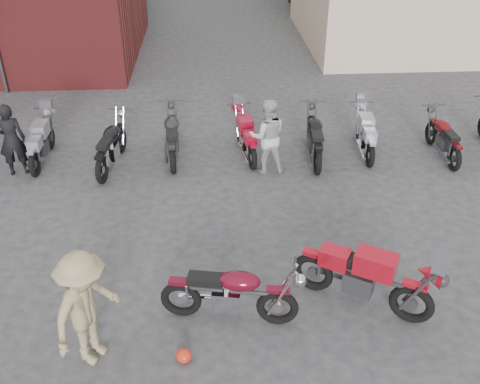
{
  "coord_description": "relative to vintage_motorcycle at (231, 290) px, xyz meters",
  "views": [
    {
      "loc": [
        -0.41,
        -6.35,
        6.1
      ],
      "look_at": [
        0.11,
        2.09,
        0.9
      ],
      "focal_mm": 40.0,
      "sensor_mm": 36.0,
      "label": 1
    }
  ],
  "objects": [
    {
      "name": "person_light",
      "position": [
        1.04,
        4.73,
        0.28
      ],
      "size": [
        0.86,
        0.67,
        1.75
      ],
      "primitive_type": "imported",
      "rotation": [
        0.0,
        0.0,
        3.15
      ],
      "color": "#ADACA8",
      "rests_on": "ground"
    },
    {
      "name": "row_bike_3",
      "position": [
        -1.15,
        5.55,
        0.01
      ],
      "size": [
        0.79,
        2.14,
        1.23
      ],
      "primitive_type": null,
      "rotation": [
        0.0,
        0.0,
        1.62
      ],
      "color": "black",
      "rests_on": "ground"
    },
    {
      "name": "row_bike_5",
      "position": [
        2.24,
        5.3,
        0.01
      ],
      "size": [
        0.85,
        2.14,
        1.22
      ],
      "primitive_type": null,
      "rotation": [
        0.0,
        0.0,
        1.5
      ],
      "color": "black",
      "rests_on": "ground"
    },
    {
      "name": "ground",
      "position": [
        0.16,
        0.25,
        -0.6
      ],
      "size": [
        90.0,
        90.0,
        0.0
      ],
      "primitive_type": "plane",
      "color": "#2F2E31"
    },
    {
      "name": "row_bike_7",
      "position": [
        5.35,
        5.2,
        -0.05
      ],
      "size": [
        0.67,
        1.91,
        1.1
      ],
      "primitive_type": null,
      "rotation": [
        0.0,
        0.0,
        1.59
      ],
      "color": "#5B0B0F",
      "rests_on": "ground"
    },
    {
      "name": "person_tan",
      "position": [
        -2.01,
        -0.62,
        0.32
      ],
      "size": [
        1.2,
        1.38,
        1.85
      ],
      "primitive_type": "imported",
      "rotation": [
        0.0,
        0.0,
        1.04
      ],
      "color": "#9A895F",
      "rests_on": "ground"
    },
    {
      "name": "person_dark",
      "position": [
        -4.69,
        4.95,
        0.25
      ],
      "size": [
        0.71,
        0.56,
        1.7
      ],
      "primitive_type": "imported",
      "rotation": [
        0.0,
        0.0,
        3.41
      ],
      "color": "black",
      "rests_on": "ground"
    },
    {
      "name": "row_bike_6",
      "position": [
        3.53,
        5.49,
        -0.04
      ],
      "size": [
        0.79,
        1.96,
        1.11
      ],
      "primitive_type": null,
      "rotation": [
        0.0,
        0.0,
        1.49
      ],
      "color": "#989CA6",
      "rests_on": "ground"
    },
    {
      "name": "row_bike_1",
      "position": [
        -4.24,
        5.53,
        -0.04
      ],
      "size": [
        0.64,
        1.93,
        1.12
      ],
      "primitive_type": null,
      "rotation": [
        0.0,
        0.0,
        1.57
      ],
      "color": "gray",
      "rests_on": "ground"
    },
    {
      "name": "sportbike",
      "position": [
        2.11,
        0.19,
        0.04
      ],
      "size": [
        2.28,
        1.77,
        1.29
      ],
      "primitive_type": null,
      "rotation": [
        0.0,
        0.0,
        -0.54
      ],
      "color": "#A70D1C",
      "rests_on": "ground"
    },
    {
      "name": "vintage_motorcycle",
      "position": [
        0.0,
        0.0,
        0.0
      ],
      "size": [
        2.16,
        1.04,
        1.2
      ],
      "primitive_type": null,
      "rotation": [
        0.0,
        0.0,
        -0.18
      ],
      "color": "#590B1A",
      "rests_on": "ground"
    },
    {
      "name": "row_bike_4",
      "position": [
        0.61,
        5.55,
        -0.04
      ],
      "size": [
        0.9,
        1.99,
        1.11
      ],
      "primitive_type": null,
      "rotation": [
        0.0,
        0.0,
        1.71
      ],
      "color": "#A20D28",
      "rests_on": "ground"
    },
    {
      "name": "helmet",
      "position": [
        -0.72,
        -0.79,
        -0.49
      ],
      "size": [
        0.3,
        0.3,
        0.21
      ],
      "primitive_type": "ellipsoid",
      "rotation": [
        0.0,
        0.0,
        0.38
      ],
      "color": "red",
      "rests_on": "ground"
    },
    {
      "name": "row_bike_2",
      "position": [
        -2.55,
        5.17,
        -0.0
      ],
      "size": [
        0.98,
        2.14,
        1.19
      ],
      "primitive_type": null,
      "rotation": [
        0.0,
        0.0,
        1.42
      ],
      "color": "black",
      "rests_on": "ground"
    }
  ]
}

